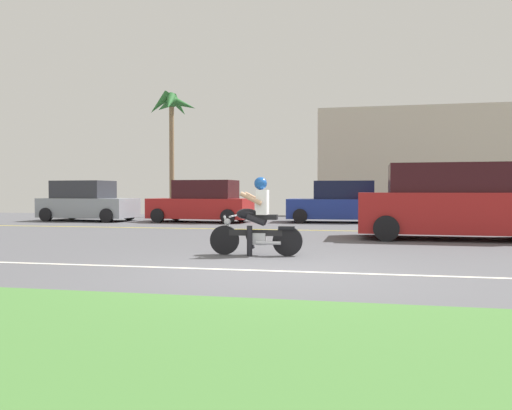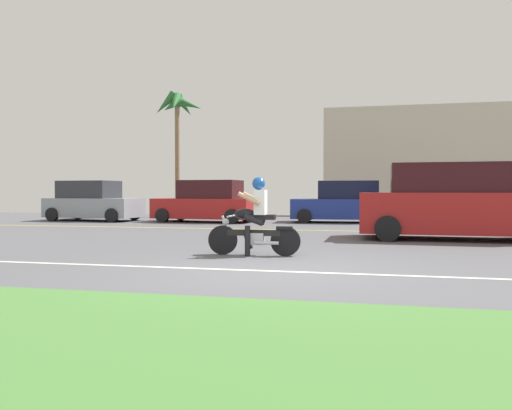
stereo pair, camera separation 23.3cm
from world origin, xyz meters
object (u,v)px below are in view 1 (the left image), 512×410
Objects in this scene: parked_car_1 at (202,203)px; parked_car_2 at (339,203)px; parked_car_0 at (87,202)px; motorcyclist at (257,222)px; suv_nearby at (457,203)px; palm_tree_0 at (171,113)px.

parked_car_1 is 1.04× the size of parked_car_2.
parked_car_1 is (4.98, 0.18, 0.00)m from parked_car_0.
motorcyclist is at bearing -96.29° from parked_car_2.
suv_nearby is 14.72m from parked_car_0.
palm_tree_0 is (-6.95, 13.67, 4.39)m from motorcyclist.
parked_car_0 is at bearing -120.13° from palm_tree_0.
suv_nearby reaches higher than parked_car_2.
parked_car_1 is 6.27m from palm_tree_0.
palm_tree_0 reaches higher than parked_car_1.
motorcyclist is 6.13m from suv_nearby.
parked_car_1 is (-8.66, 5.72, -0.17)m from suv_nearby.
parked_car_0 is at bearing -177.89° from parked_car_1.
suv_nearby reaches higher than parked_car_0.
parked_car_2 is at bearing 5.73° from parked_car_0.
parked_car_1 reaches higher than motorcyclist.
parked_car_0 is 6.20m from palm_tree_0.
palm_tree_0 reaches higher than suv_nearby.
parked_car_1 reaches higher than parked_car_0.
parked_car_0 is 0.97× the size of parked_car_1.
parked_car_2 is (-3.23, 6.58, -0.18)m from suv_nearby.
motorcyclist is at bearing -63.06° from palm_tree_0.
motorcyclist is 0.36× the size of suv_nearby.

